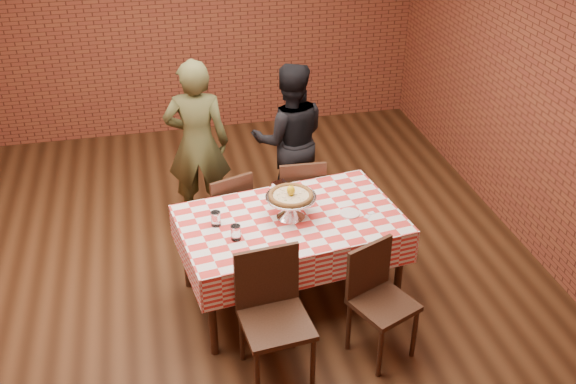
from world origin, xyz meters
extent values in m
plane|color=black|center=(0.00, 0.00, 0.00)|extent=(6.00, 6.00, 0.00)
plane|color=brown|center=(0.00, 3.00, 1.45)|extent=(5.50, 0.00, 5.50)
cube|color=#3A2216|center=(0.51, -0.37, 0.38)|extent=(1.77, 1.20, 0.75)
cylinder|color=beige|center=(0.52, -0.35, 0.94)|extent=(0.41, 0.41, 0.03)
ellipsoid|color=yellow|center=(0.52, -0.35, 0.99)|extent=(0.08, 0.08, 0.08)
cylinder|color=white|center=(0.06, -0.56, 0.82)|extent=(0.08, 0.08, 0.12)
cylinder|color=white|center=(-0.05, -0.35, 0.82)|extent=(0.08, 0.08, 0.12)
cylinder|color=white|center=(0.97, -0.42, 0.76)|extent=(0.17, 0.17, 0.01)
cube|color=white|center=(1.08, -0.49, 0.76)|extent=(0.06, 0.06, 0.00)
cube|color=white|center=(1.13, -0.45, 0.76)|extent=(0.06, 0.04, 0.00)
cube|color=silver|center=(0.49, -0.08, 0.83)|extent=(0.13, 0.11, 0.15)
imported|color=#494B28|center=(-0.06, 0.95, 0.80)|extent=(0.64, 0.47, 1.61)
imported|color=black|center=(0.81, 0.96, 0.75)|extent=(0.79, 0.64, 1.50)
camera|label=1|loc=(-0.43, -4.49, 3.52)|focal=41.28mm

